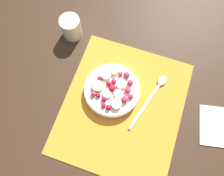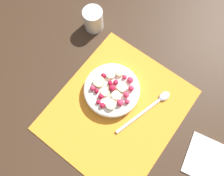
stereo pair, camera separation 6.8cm
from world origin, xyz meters
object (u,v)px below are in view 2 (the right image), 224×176
fruit_bowl (112,90)px  spoon (153,104)px  drinking_glass (93,19)px  napkin (211,161)px

fruit_bowl → spoon: 0.14m
fruit_bowl → spoon: size_ratio=0.85×
fruit_bowl → spoon: (0.04, -0.13, -0.02)m
fruit_bowl → spoon: fruit_bowl is taller
fruit_bowl → drinking_glass: size_ratio=2.22×
napkin → fruit_bowl: bearing=90.4°
drinking_glass → napkin: drinking_glass is taller
fruit_bowl → spoon: bearing=-71.5°
spoon → fruit_bowl: bearing=125.0°
spoon → drinking_glass: bearing=87.0°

